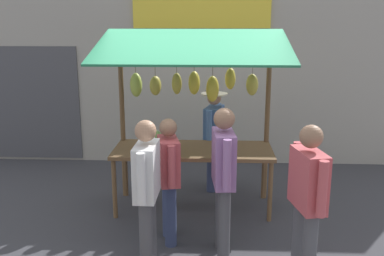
{
  "coord_description": "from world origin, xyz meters",
  "views": [
    {
      "loc": [
        -0.26,
        5.92,
        2.65
      ],
      "look_at": [
        0.0,
        0.3,
        1.25
      ],
      "focal_mm": 41.53,
      "sensor_mm": 36.0,
      "label": 1
    }
  ],
  "objects_px": {
    "vendor_with_sunhat": "(214,133)",
    "shopper_with_shopping_bag": "(307,194)",
    "shopper_in_grey_tee": "(147,184)",
    "shopper_with_ponytail": "(169,173)",
    "market_stall": "(191,100)",
    "shopper_in_striped_shirt": "(223,171)"
  },
  "relations": [
    {
      "from": "vendor_with_sunhat",
      "to": "shopper_with_shopping_bag",
      "type": "height_order",
      "value": "shopper_with_shopping_bag"
    },
    {
      "from": "shopper_in_grey_tee",
      "to": "shopper_in_striped_shirt",
      "type": "xyz_separation_m",
      "value": [
        -0.81,
        -0.32,
        0.05
      ]
    },
    {
      "from": "shopper_with_ponytail",
      "to": "shopper_in_striped_shirt",
      "type": "relative_size",
      "value": 0.89
    },
    {
      "from": "shopper_in_striped_shirt",
      "to": "vendor_with_sunhat",
      "type": "bearing_deg",
      "value": -2.23
    },
    {
      "from": "vendor_with_sunhat",
      "to": "shopper_with_shopping_bag",
      "type": "relative_size",
      "value": 0.94
    },
    {
      "from": "shopper_in_grey_tee",
      "to": "shopper_with_shopping_bag",
      "type": "xyz_separation_m",
      "value": [
        -1.62,
        0.22,
        0.02
      ]
    },
    {
      "from": "shopper_with_ponytail",
      "to": "shopper_in_striped_shirt",
      "type": "distance_m",
      "value": 0.7
    },
    {
      "from": "market_stall",
      "to": "shopper_with_shopping_bag",
      "type": "distance_m",
      "value": 2.31
    },
    {
      "from": "shopper_in_grey_tee",
      "to": "shopper_with_ponytail",
      "type": "relative_size",
      "value": 1.08
    },
    {
      "from": "market_stall",
      "to": "shopper_with_shopping_bag",
      "type": "height_order",
      "value": "market_stall"
    },
    {
      "from": "shopper_in_striped_shirt",
      "to": "shopper_in_grey_tee",
      "type": "bearing_deg",
      "value": 106.19
    },
    {
      "from": "market_stall",
      "to": "shopper_in_striped_shirt",
      "type": "xyz_separation_m",
      "value": [
        -0.42,
        1.32,
        -0.56
      ]
    },
    {
      "from": "shopper_in_grey_tee",
      "to": "shopper_with_shopping_bag",
      "type": "bearing_deg",
      "value": -96.47
    },
    {
      "from": "market_stall",
      "to": "vendor_with_sunhat",
      "type": "height_order",
      "value": "market_stall"
    },
    {
      "from": "vendor_with_sunhat",
      "to": "shopper_in_grey_tee",
      "type": "relative_size",
      "value": 0.96
    },
    {
      "from": "vendor_with_sunhat",
      "to": "shopper_in_grey_tee",
      "type": "distance_m",
      "value": 2.43
    },
    {
      "from": "market_stall",
      "to": "shopper_in_striped_shirt",
      "type": "relative_size",
      "value": 1.46
    },
    {
      "from": "shopper_with_shopping_bag",
      "to": "shopper_with_ponytail",
      "type": "bearing_deg",
      "value": 49.27
    },
    {
      "from": "market_stall",
      "to": "shopper_with_ponytail",
      "type": "xyz_separation_m",
      "value": [
        0.22,
        1.05,
        -0.69
      ]
    },
    {
      "from": "shopper_in_striped_shirt",
      "to": "shopper_with_shopping_bag",
      "type": "xyz_separation_m",
      "value": [
        -0.81,
        0.54,
        -0.03
      ]
    },
    {
      "from": "vendor_with_sunhat",
      "to": "shopper_in_grey_tee",
      "type": "bearing_deg",
      "value": -2.58
    },
    {
      "from": "vendor_with_sunhat",
      "to": "shopper_in_striped_shirt",
      "type": "relative_size",
      "value": 0.92
    }
  ]
}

